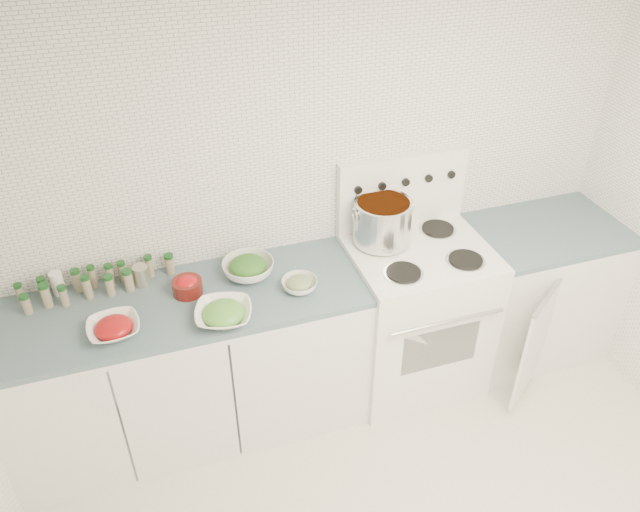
{
  "coord_description": "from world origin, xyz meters",
  "views": [
    {
      "loc": [
        -0.91,
        -1.29,
        2.86
      ],
      "look_at": [
        -0.11,
        1.14,
        1.05
      ],
      "focal_mm": 35.0,
      "sensor_mm": 36.0,
      "label": 1
    }
  ],
  "objects": [
    {
      "name": "bowl_zucchini",
      "position": [
        -0.23,
        1.1,
        0.93
      ],
      "size": [
        0.2,
        0.2,
        0.07
      ],
      "color": "white",
      "rests_on": "counter_left"
    },
    {
      "name": "bowl_tomato",
      "position": [
        -1.14,
        1.05,
        0.93
      ],
      "size": [
        0.26,
        0.26,
        0.08
      ],
      "color": "white",
      "rests_on": "counter_left"
    },
    {
      "name": "counter_left",
      "position": [
        -0.82,
        1.19,
        0.45
      ],
      "size": [
        1.85,
        0.62,
        0.9
      ],
      "color": "white",
      "rests_on": "ground"
    },
    {
      "name": "stock_pot",
      "position": [
        0.3,
        1.32,
        1.08
      ],
      "size": [
        0.34,
        0.31,
        0.24
      ],
      "rotation": [
        0.0,
        0.0,
        -0.05
      ],
      "color": "silver",
      "rests_on": "stove"
    },
    {
      "name": "stove",
      "position": [
        0.48,
        1.19,
        0.5
      ],
      "size": [
        0.76,
        0.7,
        1.36
      ],
      "color": "white",
      "rests_on": "ground"
    },
    {
      "name": "spice_cluster",
      "position": [
        -1.23,
        1.4,
        0.96
      ],
      "size": [
        0.77,
        0.16,
        0.13
      ],
      "color": "gray",
      "rests_on": "counter_left"
    },
    {
      "name": "bowl_broccoli",
      "position": [
        -0.45,
        1.3,
        0.95
      ],
      "size": [
        0.27,
        0.27,
        0.11
      ],
      "color": "white",
      "rests_on": "counter_left"
    },
    {
      "name": "bowl_pepper",
      "position": [
        -0.78,
        1.25,
        0.95
      ],
      "size": [
        0.15,
        0.15,
        0.09
      ],
      "color": "#52120E",
      "rests_on": "counter_left"
    },
    {
      "name": "counter_right",
      "position": [
        1.3,
        1.19,
        0.45
      ],
      "size": [
        0.89,
        0.86,
        0.9
      ],
      "color": "white",
      "rests_on": "ground"
    },
    {
      "name": "room_walls",
      "position": [
        0.0,
        0.0,
        1.56
      ],
      "size": [
        3.54,
        3.04,
        2.52
      ],
      "color": "white",
      "rests_on": "ground"
    },
    {
      "name": "bowl_snowpea",
      "position": [
        -0.64,
        0.99,
        0.94
      ],
      "size": [
        0.33,
        0.33,
        0.09
      ],
      "color": "white",
      "rests_on": "counter_left"
    },
    {
      "name": "tin_can",
      "position": [
        -0.98,
        1.39,
        0.95
      ],
      "size": [
        0.11,
        0.11,
        0.11
      ],
      "primitive_type": "cylinder",
      "rotation": [
        0.0,
        0.0,
        -0.4
      ],
      "color": "#A5A08B",
      "rests_on": "counter_left"
    },
    {
      "name": "salt_canister",
      "position": [
        -1.39,
        1.44,
        0.96
      ],
      "size": [
        0.07,
        0.07,
        0.13
      ],
      "primitive_type": "cylinder",
      "rotation": [
        0.0,
        0.0,
        0.04
      ],
      "color": "white",
      "rests_on": "counter_left"
    }
  ]
}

